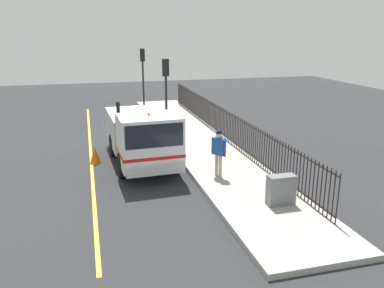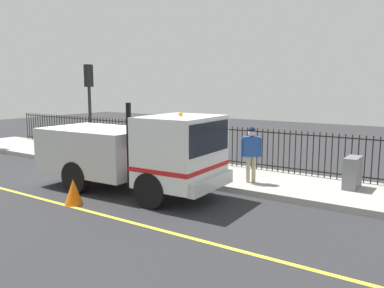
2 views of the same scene
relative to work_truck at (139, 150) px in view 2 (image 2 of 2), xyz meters
The scene contains 9 objects.
ground_plane 2.99m from the work_truck, 90.58° to the left, with size 49.48×49.48×0.00m, color #2B2B2D.
sidewalk_slab 4.26m from the work_truck, 41.19° to the left, with size 3.08×22.49×0.18m, color #A3A099.
lane_marking 3.63m from the work_truck, 127.54° to the left, with size 0.12×20.24×0.01m, color yellow.
work_truck is the anchor object (origin of this frame).
worker_standing 3.48m from the work_truck, 45.74° to the right, with size 0.46×0.56×1.76m.
iron_fence 5.14m from the work_truck, 31.62° to the left, with size 0.04×19.15×1.49m.
traffic_light_near 4.83m from the work_truck, 66.08° to the left, with size 0.33×0.25×3.81m.
utility_cabinet 6.37m from the work_truck, 56.49° to the right, with size 0.86×0.38×0.93m, color slate.
traffic_cone 2.22m from the work_truck, 160.09° to the left, with size 0.50×0.50×0.71m, color orange.
Camera 2 is at (-8.67, -10.54, 3.23)m, focal length 37.22 mm.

